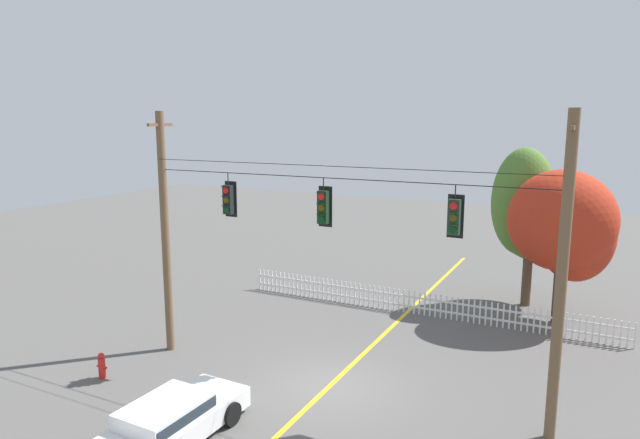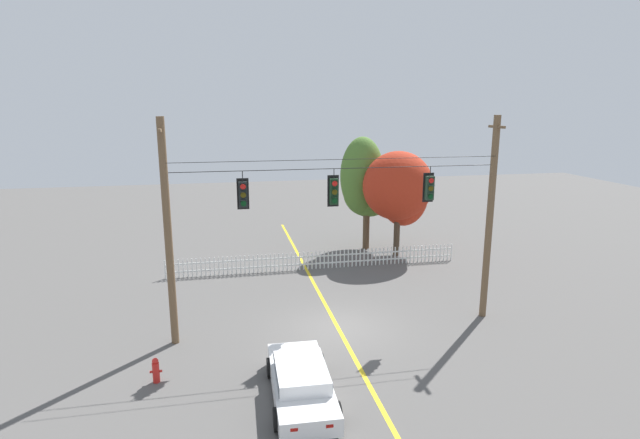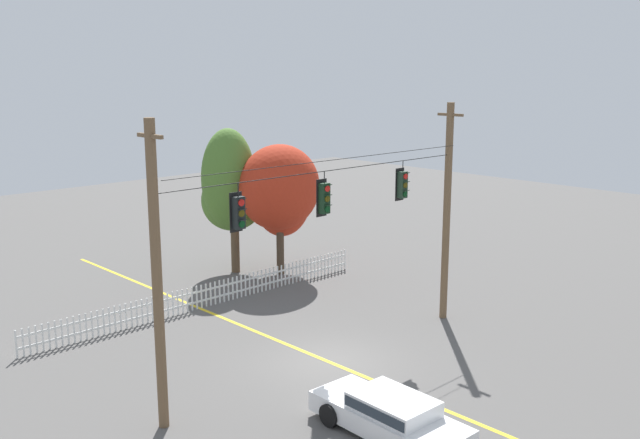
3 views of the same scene
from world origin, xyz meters
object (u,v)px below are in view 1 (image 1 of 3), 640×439
at_px(autumn_maple_near_fence, 530,215).
at_px(parked_car, 169,421).
at_px(traffic_signal_northbound_primary, 229,199).
at_px(fire_hydrant, 102,366).
at_px(autumn_maple_mid, 567,223).
at_px(traffic_signal_northbound_secondary, 454,217).
at_px(traffic_signal_eastbound_side, 324,207).

distance_m(autumn_maple_near_fence, parked_car, 17.07).
xyz_separation_m(traffic_signal_northbound_primary, parked_car, (1.32, -4.58, -4.92)).
relative_size(autumn_maple_near_fence, fire_hydrant, 8.23).
xyz_separation_m(autumn_maple_mid, parked_car, (-8.02, -13.70, -3.44)).
height_order(autumn_maple_near_fence, parked_car, autumn_maple_near_fence).
distance_m(autumn_maple_mid, fire_hydrant, 17.53).
bearing_deg(traffic_signal_northbound_primary, autumn_maple_near_fence, 54.30).
height_order(traffic_signal_northbound_primary, traffic_signal_northbound_secondary, same).
bearing_deg(traffic_signal_northbound_primary, autumn_maple_mid, 44.31).
relative_size(traffic_signal_eastbound_side, parked_car, 0.32).
bearing_deg(traffic_signal_eastbound_side, fire_hydrant, -156.92).
bearing_deg(fire_hydrant, traffic_signal_northbound_secondary, 14.97).
relative_size(autumn_maple_mid, parked_car, 1.35).
height_order(traffic_signal_northbound_primary, parked_car, traffic_signal_northbound_primary).
bearing_deg(parked_car, traffic_signal_northbound_primary, 106.14).
distance_m(autumn_maple_mid, parked_car, 16.24).
bearing_deg(autumn_maple_mid, traffic_signal_northbound_secondary, -103.60).
xyz_separation_m(autumn_maple_near_fence, parked_car, (-6.47, -15.43, -3.38)).
height_order(autumn_maple_near_fence, fire_hydrant, autumn_maple_near_fence).
bearing_deg(autumn_maple_near_fence, fire_hydrant, -128.64).
height_order(parked_car, fire_hydrant, parked_car).
height_order(autumn_maple_near_fence, autumn_maple_mid, autumn_maple_near_fence).
relative_size(traffic_signal_northbound_secondary, fire_hydrant, 1.70).
xyz_separation_m(parked_car, fire_hydrant, (-4.38, 1.85, -0.19)).
relative_size(traffic_signal_eastbound_side, autumn_maple_near_fence, 0.21).
xyz_separation_m(traffic_signal_northbound_secondary, parked_car, (-5.81, -4.58, -4.92)).
height_order(traffic_signal_eastbound_side, parked_car, traffic_signal_eastbound_side).
xyz_separation_m(traffic_signal_northbound_secondary, autumn_maple_near_fence, (0.66, 10.85, -1.54)).
relative_size(traffic_signal_northbound_primary, parked_car, 0.31).
relative_size(traffic_signal_eastbound_side, autumn_maple_mid, 0.24).
distance_m(traffic_signal_northbound_secondary, parked_car, 8.89).
distance_m(traffic_signal_eastbound_side, fire_hydrant, 8.63).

